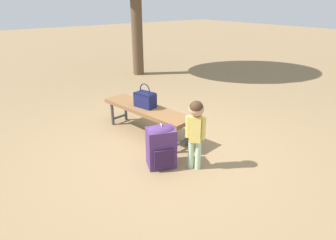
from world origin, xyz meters
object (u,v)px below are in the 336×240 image
object	(u,v)px
backpack_large	(161,145)
park_bench	(146,111)
child_standing	(196,125)
handbag	(145,99)

from	to	relation	value
backpack_large	park_bench	bearing A→B (deg)	157.24
child_standing	backpack_large	world-z (taller)	child_standing
park_bench	handbag	world-z (taller)	handbag
handbag	child_standing	xyz separation A→B (m)	(1.21, -0.08, 0.02)
handbag	backpack_large	xyz separation A→B (m)	(0.90, -0.37, -0.29)
park_bench	backpack_large	size ratio (longest dim) A/B	2.81
park_bench	handbag	xyz separation A→B (m)	(-0.04, 0.00, 0.18)
park_bench	child_standing	bearing A→B (deg)	-3.72
park_bench	child_standing	xyz separation A→B (m)	(1.17, -0.08, 0.20)
handbag	backpack_large	world-z (taller)	handbag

